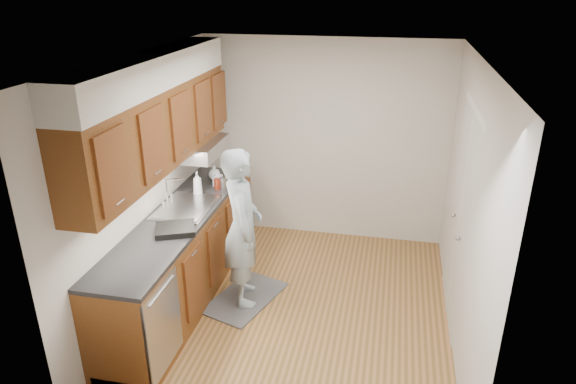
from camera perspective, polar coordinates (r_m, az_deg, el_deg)
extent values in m
plane|color=#A16A3D|center=(5.35, 0.96, -12.91)|extent=(3.50, 3.50, 0.00)
plane|color=white|center=(4.39, 1.18, 14.62)|extent=(3.50, 3.50, 0.00)
cube|color=beige|center=(5.20, -15.39, 0.84)|extent=(0.02, 3.50, 2.50)
cube|color=beige|center=(4.71, 19.28, -1.99)|extent=(0.02, 3.50, 2.50)
cube|color=beige|center=(6.36, 4.07, 5.60)|extent=(3.00, 0.02, 2.50)
cube|color=brown|center=(5.42, -11.65, -7.26)|extent=(0.60, 2.80, 0.90)
cube|color=black|center=(5.21, -12.21, -2.76)|extent=(0.63, 2.80, 0.04)
cube|color=#B2B2B7|center=(5.39, -11.20, -2.17)|extent=(0.48, 0.68, 0.14)
cube|color=#B2B2B7|center=(5.36, -11.25, -1.65)|extent=(0.52, 0.72, 0.01)
cube|color=#B2B2B7|center=(4.47, -13.68, -14.28)|extent=(0.03, 0.60, 0.80)
cube|color=brown|center=(4.95, -14.36, 6.88)|extent=(0.33, 2.80, 0.75)
cube|color=silver|center=(4.84, -14.97, 12.86)|extent=(0.35, 2.80, 0.30)
cube|color=#A5A5AA|center=(5.80, -9.77, 4.86)|extent=(0.46, 0.75, 0.16)
cube|color=white|center=(5.07, 18.47, -2.90)|extent=(0.02, 1.22, 2.05)
cube|color=#5A5A5C|center=(5.52, -4.79, -11.62)|extent=(0.79, 1.03, 0.02)
imported|color=#98ACBA|center=(5.06, -5.14, -2.83)|extent=(0.64, 0.77, 1.86)
imported|color=silver|center=(5.61, -10.03, 0.96)|extent=(0.12, 0.12, 0.26)
imported|color=silver|center=(5.82, -7.83, 1.56)|extent=(0.10, 0.10, 0.19)
imported|color=silver|center=(6.03, -8.20, 2.21)|extent=(0.19, 0.19, 0.18)
cylinder|color=#B1371E|center=(5.74, -7.88, 0.89)|extent=(0.08, 0.08, 0.12)
cylinder|color=#A5A5AA|center=(5.74, -7.22, 0.96)|extent=(0.08, 0.08, 0.13)
cube|color=black|center=(4.87, -12.43, -4.07)|extent=(0.45, 0.42, 0.06)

